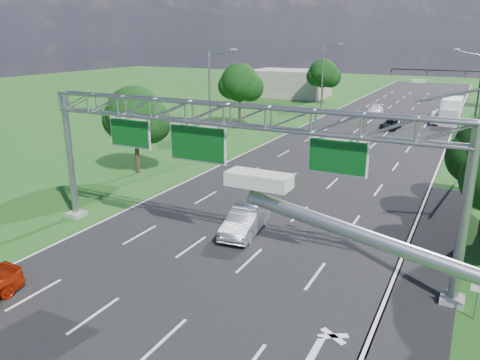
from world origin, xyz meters
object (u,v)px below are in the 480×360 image
Objects in this scene: sign_gantry at (228,127)px; regulatory_sign at (479,287)px; traffic_signal at (452,81)px; box_truck at (451,111)px; silver_sedan at (245,220)px.

regulatory_sign is at bearing -4.83° from sign_gantry.
regulatory_sign is 54.37m from traffic_signal.
sign_gantry reaches higher than box_truck.
traffic_signal reaches higher than box_truck.
traffic_signal is at bearing 74.86° from silver_sedan.
sign_gantry is 4.85× the size of silver_sedan.
box_truck is at bearing 81.16° from sign_gantry.
silver_sedan is at bearing 97.38° from sign_gantry.
regulatory_sign is at bearing -23.20° from silver_sedan.
box_truck is at bearing -82.00° from traffic_signal.
regulatory_sign is 50.51m from box_truck.
silver_sedan is 0.59× the size of box_truck.
silver_sedan is (-0.35, 2.67, -6.09)m from sign_gantry.
silver_sedan is (-12.41, 3.68, -0.71)m from regulatory_sign.
sign_gantry is 11.19× the size of regulatory_sign.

